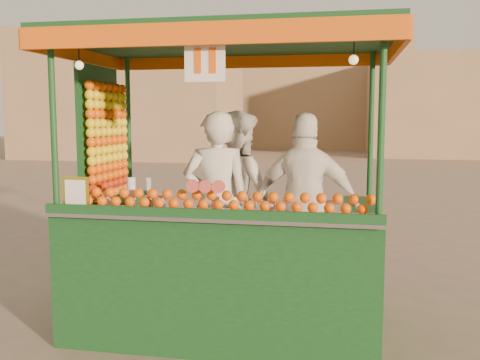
% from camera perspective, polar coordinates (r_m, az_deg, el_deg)
% --- Properties ---
extents(ground, '(90.00, 90.00, 0.00)m').
position_cam_1_polar(ground, '(5.57, -3.19, -13.90)').
color(ground, '#736052').
rests_on(ground, ground).
extents(building_left, '(10.00, 6.00, 6.00)m').
position_cam_1_polar(building_left, '(27.10, -11.46, 8.78)').
color(building_left, '#9B7A58').
rests_on(building_left, ground).
extents(building_right, '(9.00, 6.00, 5.00)m').
position_cam_1_polar(building_right, '(29.61, 22.30, 7.26)').
color(building_right, '#9B7A58').
rests_on(building_right, ground).
extents(building_center, '(14.00, 7.00, 7.00)m').
position_cam_1_polar(building_center, '(35.24, 5.70, 9.18)').
color(building_center, '#9B7A58').
rests_on(building_center, ground).
extents(juice_cart, '(2.96, 1.92, 2.69)m').
position_cam_1_polar(juice_cart, '(4.94, -2.36, -5.99)').
color(juice_cart, '#103B17').
rests_on(juice_cart, ground).
extents(vendor_left, '(0.71, 0.57, 1.70)m').
position_cam_1_polar(vendor_left, '(5.04, -2.52, -2.36)').
color(vendor_left, beige).
rests_on(vendor_left, ground).
extents(vendor_middle, '(1.04, 1.05, 1.71)m').
position_cam_1_polar(vendor_middle, '(5.37, -0.19, -1.75)').
color(vendor_middle, beige).
rests_on(vendor_middle, ground).
extents(vendor_right, '(1.01, 0.47, 1.69)m').
position_cam_1_polar(vendor_right, '(5.06, 7.02, -2.45)').
color(vendor_right, white).
rests_on(vendor_right, ground).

